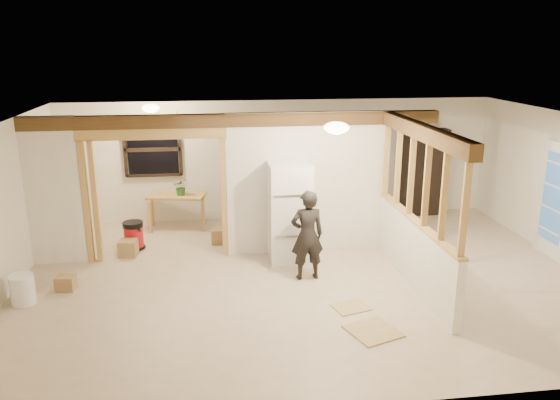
{
  "coord_description": "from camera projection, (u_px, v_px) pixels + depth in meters",
  "views": [
    {
      "loc": [
        -1.49,
        -7.92,
        3.61
      ],
      "look_at": [
        -0.38,
        0.4,
        1.2
      ],
      "focal_mm": 35.0,
      "sensor_mm": 36.0,
      "label": 1
    }
  ],
  "objects": [
    {
      "name": "ceiling_dome_util",
      "position": [
        151.0,
        108.0,
        9.92
      ],
      "size": [
        0.32,
        0.32,
        0.14
      ],
      "primitive_type": "ellipsoid",
      "color": "#FFEABF",
      "rests_on": "ceiling"
    },
    {
      "name": "work_table",
      "position": [
        177.0,
        211.0,
        10.99
      ],
      "size": [
        1.21,
        0.78,
        0.7
      ],
      "primitive_type": "cube",
      "rotation": [
        0.0,
        0.0,
        -0.21
      ],
      "color": "tan",
      "rests_on": "floor"
    },
    {
      "name": "doorway_frame",
      "position": [
        156.0,
        197.0,
        9.27
      ],
      "size": [
        2.46,
        0.14,
        2.2
      ],
      "primitive_type": "cube",
      "color": "tan",
      "rests_on": "floor"
    },
    {
      "name": "french_door",
      "position": [
        555.0,
        201.0,
        9.4
      ],
      "size": [
        0.12,
        0.86,
        2.0
      ],
      "primitive_type": "cube",
      "color": "white",
      "rests_on": "floor"
    },
    {
      "name": "header_beam_right",
      "position": [
        422.0,
        132.0,
        7.9
      ],
      "size": [
        0.18,
        3.3,
        0.22
      ],
      "primitive_type": "cube",
      "color": "brown",
      "rests_on": "ceiling"
    },
    {
      "name": "box_util_a",
      "position": [
        221.0,
        236.0,
        10.22
      ],
      "size": [
        0.35,
        0.31,
        0.28
      ],
      "primitive_type": "cube",
      "rotation": [
        0.0,
        0.0,
        -0.1
      ],
      "color": "#9B7A4B",
      "rests_on": "floor"
    },
    {
      "name": "ceiling_dome_main",
      "position": [
        336.0,
        128.0,
        7.61
      ],
      "size": [
        0.36,
        0.36,
        0.16
      ],
      "primitive_type": "ellipsoid",
      "color": "#FFEABF",
      "rests_on": "ceiling"
    },
    {
      "name": "partition_center",
      "position": [
        306.0,
        183.0,
        9.56
      ],
      "size": [
        2.8,
        0.12,
        2.5
      ],
      "primitive_type": "cube",
      "color": "white",
      "rests_on": "floor"
    },
    {
      "name": "box_front",
      "position": [
        66.0,
        283.0,
        8.28
      ],
      "size": [
        0.3,
        0.26,
        0.22
      ],
      "primitive_type": "cube",
      "rotation": [
        0.0,
        0.0,
        -0.13
      ],
      "color": "#9B7A4B",
      "rests_on": "floor"
    },
    {
      "name": "partition_left_stub",
      "position": [
        54.0,
        192.0,
        9.02
      ],
      "size": [
        0.9,
        0.12,
        2.5
      ],
      "primitive_type": "cube",
      "color": "white",
      "rests_on": "floor"
    },
    {
      "name": "bucket",
      "position": [
        23.0,
        290.0,
        7.82
      ],
      "size": [
        0.42,
        0.42,
        0.43
      ],
      "primitive_type": "cylinder",
      "rotation": [
        0.0,
        0.0,
        0.26
      ],
      "color": "white",
      "rests_on": "floor"
    },
    {
      "name": "potted_plant",
      "position": [
        181.0,
        187.0,
        10.82
      ],
      "size": [
        0.31,
        0.27,
        0.34
      ],
      "primitive_type": "imported",
      "rotation": [
        0.0,
        0.0,
        -0.03
      ],
      "color": "#285725",
      "rests_on": "work_table"
    },
    {
      "name": "floor_panel_near",
      "position": [
        373.0,
        331.0,
        7.09
      ],
      "size": [
        0.77,
        0.77,
        0.02
      ],
      "primitive_type": "cube",
      "rotation": [
        0.0,
        0.0,
        0.35
      ],
      "color": "tan",
      "rests_on": "floor"
    },
    {
      "name": "woman",
      "position": [
        307.0,
        235.0,
        8.53
      ],
      "size": [
        0.56,
        0.39,
        1.45
      ],
      "primitive_type": "imported",
      "rotation": [
        0.0,
        0.0,
        3.23
      ],
      "color": "black",
      "rests_on": "floor"
    },
    {
      "name": "header_beam_back",
      "position": [
        237.0,
        120.0,
        9.09
      ],
      "size": [
        7.0,
        0.18,
        0.22
      ],
      "primitive_type": "cube",
      "color": "brown",
      "rests_on": "ceiling"
    },
    {
      "name": "floor_panel_far",
      "position": [
        351.0,
        307.0,
        7.74
      ],
      "size": [
        0.57,
        0.51,
        0.02
      ],
      "primitive_type": "cube",
      "rotation": [
        0.0,
        0.0,
        0.28
      ],
      "color": "tan",
      "rests_on": "floor"
    },
    {
      "name": "wall_back",
      "position": [
        280.0,
        160.0,
        11.49
      ],
      "size": [
        9.0,
        0.01,
        2.5
      ],
      "primitive_type": "cube",
      "color": "silver",
      "rests_on": "floor"
    },
    {
      "name": "stud_partition",
      "position": [
        419.0,
        180.0,
        8.1
      ],
      "size": [
        0.14,
        3.2,
        1.32
      ],
      "primitive_type": "cube",
      "color": "tan",
      "rests_on": "pony_wall"
    },
    {
      "name": "window_back",
      "position": [
        153.0,
        150.0,
        10.99
      ],
      "size": [
        1.12,
        0.1,
        1.1
      ],
      "primitive_type": "cube",
      "color": "black",
      "rests_on": "wall_back"
    },
    {
      "name": "pony_wall",
      "position": [
        413.0,
        253.0,
        8.42
      ],
      "size": [
        0.12,
        3.2,
        1.0
      ],
      "primitive_type": "cube",
      "color": "white",
      "rests_on": "floor"
    },
    {
      "name": "bookshelf",
      "position": [
        424.0,
        172.0,
        11.75
      ],
      "size": [
        0.94,
        0.31,
        1.87
      ],
      "primitive_type": "cube",
      "color": "black",
      "rests_on": "floor"
    },
    {
      "name": "box_util_b",
      "position": [
        128.0,
        248.0,
        9.62
      ],
      "size": [
        0.33,
        0.33,
        0.28
      ],
      "primitive_type": "cube",
      "rotation": [
        0.0,
        0.0,
        -0.1
      ],
      "color": "#9B7A4B",
      "rests_on": "floor"
    },
    {
      "name": "ceiling",
      "position": [
        309.0,
        122.0,
        8.04
      ],
      "size": [
        9.0,
        6.5,
        0.01
      ],
      "primitive_type": "cube",
      "color": "white"
    },
    {
      "name": "refrigerator",
      "position": [
        289.0,
        213.0,
        9.24
      ],
      "size": [
        0.7,
        0.68,
        1.7
      ],
      "primitive_type": "cube",
      "color": "silver",
      "rests_on": "floor"
    },
    {
      "name": "wall_front",
      "position": [
        368.0,
        296.0,
        5.29
      ],
      "size": [
        9.0,
        0.01,
        2.5
      ],
      "primitive_type": "cube",
      "color": "silver",
      "rests_on": "floor"
    },
    {
      "name": "hanging_bulb",
      "position": [
        178.0,
        130.0,
        9.4
      ],
      "size": [
        0.07,
        0.07,
        0.07
      ],
      "primitive_type": "ellipsoid",
      "color": "#FFD88C",
      "rests_on": "ceiling"
    },
    {
      "name": "shop_vac",
      "position": [
        134.0,
        235.0,
        9.9
      ],
      "size": [
        0.44,
        0.44,
        0.52
      ],
      "primitive_type": "cylinder",
      "rotation": [
        0.0,
        0.0,
        0.11
      ],
      "color": "#B21118",
      "rests_on": "floor"
    },
    {
      "name": "floor",
      "position": [
        307.0,
        278.0,
        8.74
      ],
      "size": [
        9.0,
        6.5,
        0.01
      ],
      "primitive_type": "cube",
      "color": "#C9B295",
      "rests_on": "ground"
    }
  ]
}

